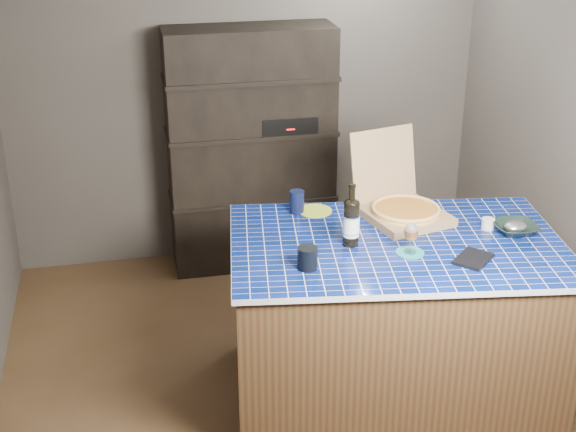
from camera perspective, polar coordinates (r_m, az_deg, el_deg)
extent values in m
plane|color=brown|center=(4.96, 0.63, -11.02)|extent=(3.50, 3.50, 0.00)
plane|color=#4D4843|center=(6.00, -3.05, 8.51)|extent=(3.50, 0.00, 3.50)
plane|color=#4D4843|center=(2.87, 8.61, -9.98)|extent=(3.50, 0.00, 3.50)
cube|color=black|center=(5.90, -2.63, 4.67)|extent=(1.20, 0.40, 1.80)
cube|color=black|center=(5.82, -0.15, 6.78)|extent=(0.40, 0.32, 0.12)
cube|color=#47341B|center=(4.57, 7.43, -7.54)|extent=(1.87, 1.32, 0.94)
cube|color=#041649|center=(4.33, 7.76, -2.02)|extent=(1.92, 1.37, 0.03)
cube|color=olive|center=(4.59, 8.35, 0.01)|extent=(0.51, 0.51, 0.05)
cube|color=olive|center=(4.70, 6.80, 3.68)|extent=(0.43, 0.19, 0.41)
cylinder|color=tan|center=(4.58, 8.37, 0.35)|extent=(0.39, 0.39, 0.01)
cylinder|color=maroon|center=(4.57, 8.38, 0.48)|extent=(0.34, 0.34, 0.01)
torus|color=tan|center=(4.57, 8.38, 0.54)|extent=(0.39, 0.39, 0.02)
cylinder|color=black|center=(4.22, 4.51, -0.59)|extent=(0.09, 0.09, 0.24)
ellipsoid|color=black|center=(4.17, 4.57, 0.91)|extent=(0.09, 0.09, 0.05)
cylinder|color=black|center=(4.15, 4.59, 1.63)|extent=(0.03, 0.03, 0.10)
cylinder|color=silver|center=(4.22, 4.51, -0.73)|extent=(0.09, 0.09, 0.11)
cylinder|color=#3F74D6|center=(4.24, 4.49, -1.15)|extent=(0.09, 0.09, 0.01)
cylinder|color=#3F74D6|center=(4.20, 4.53, -0.02)|extent=(0.09, 0.09, 0.01)
cylinder|color=#187C7D|center=(4.21, 8.66, -2.59)|extent=(0.15, 0.15, 0.01)
cylinder|color=white|center=(4.21, 8.67, -2.53)|extent=(0.06, 0.06, 0.00)
cylinder|color=white|center=(4.19, 8.70, -2.07)|extent=(0.01, 0.01, 0.07)
ellipsoid|color=white|center=(4.16, 8.76, -1.13)|extent=(0.07, 0.07, 0.10)
cylinder|color=#B35D1C|center=(4.16, 8.75, -1.25)|extent=(0.06, 0.06, 0.05)
cylinder|color=white|center=(4.15, 8.78, -0.90)|extent=(0.06, 0.06, 0.02)
cylinder|color=black|center=(3.99, 1.40, -3.01)|extent=(0.10, 0.10, 0.11)
cube|color=black|center=(4.20, 13.04, -2.99)|extent=(0.26, 0.25, 0.02)
imported|color=black|center=(4.55, 15.86, -0.85)|extent=(0.25, 0.25, 0.06)
ellipsoid|color=silver|center=(4.54, 15.87, -0.72)|extent=(0.13, 0.11, 0.06)
cylinder|color=silver|center=(4.56, 14.04, -0.54)|extent=(0.07, 0.07, 0.06)
cylinder|color=black|center=(4.62, 0.64, 1.02)|extent=(0.08, 0.08, 0.13)
cylinder|color=#ACCA2B|center=(4.66, 1.93, 0.38)|extent=(0.20, 0.20, 0.01)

